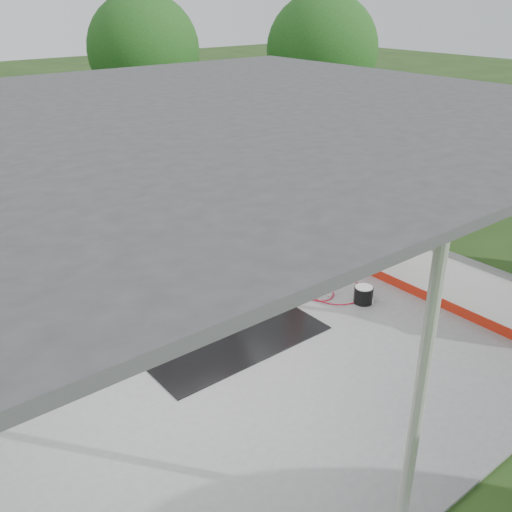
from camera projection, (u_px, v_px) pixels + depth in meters
ground at (188, 344)px, 10.12m from camera, size 100.00×100.00×0.00m
concrete_slab at (188, 343)px, 10.11m from camera, size 12.00×10.00×0.05m
pavilion_structure at (175, 119)px, 8.46m from camera, size 12.60×10.60×4.05m
dasher_board at (365, 248)px, 12.48m from camera, size 0.16×8.00×1.15m
tree_belt at (163, 119)px, 9.34m from camera, size 28.00×28.00×5.80m
rubber_mat at (210, 323)px, 10.65m from camera, size 3.30×3.09×0.02m
horse at (208, 269)px, 10.18m from camera, size 2.74×1.46×2.23m
handler at (297, 251)px, 11.32m from camera, size 0.54×0.75×1.92m
wash_bucket at (363, 294)px, 11.31m from camera, size 0.38×0.38×0.35m
soap_bottle_a at (330, 290)px, 11.56m from camera, size 0.16×0.16×0.29m
soap_bottle_b at (371, 299)px, 11.30m from camera, size 0.13×0.13×0.21m
hose_coil at (320, 290)px, 11.85m from camera, size 1.66×1.80×0.02m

